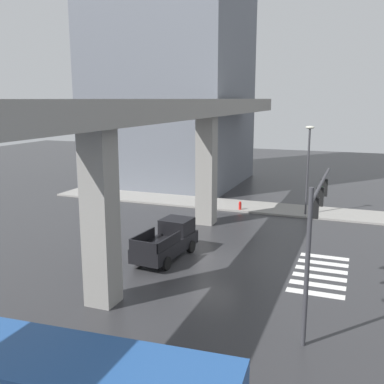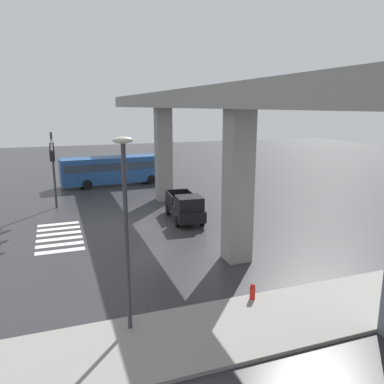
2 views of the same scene
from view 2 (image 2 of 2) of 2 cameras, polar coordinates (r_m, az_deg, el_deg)
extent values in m
plane|color=#2D2D30|center=(27.05, -6.34, -5.15)|extent=(120.00, 120.00, 0.00)
cube|color=silver|center=(29.03, -19.20, -4.54)|extent=(0.55, 2.80, 0.01)
cube|color=silver|center=(27.98, -19.16, -5.17)|extent=(0.55, 2.80, 0.01)
cube|color=silver|center=(26.93, -19.12, -5.86)|extent=(0.55, 2.80, 0.01)
cube|color=silver|center=(25.88, -19.07, -6.60)|extent=(0.55, 2.80, 0.01)
cube|color=silver|center=(24.84, -19.02, -7.41)|extent=(0.55, 2.80, 0.01)
cube|color=silver|center=(23.81, -18.96, -8.29)|extent=(0.55, 2.80, 0.01)
cube|color=gray|center=(26.66, -0.08, 13.65)|extent=(49.18, 2.59, 1.20)
cube|color=gray|center=(33.84, -4.25, 5.52)|extent=(1.30, 1.30, 8.10)
cube|color=gray|center=(20.40, 6.83, 0.72)|extent=(1.30, 1.30, 8.10)
cube|color=gray|center=(16.29, 12.83, -17.75)|extent=(4.00, 36.00, 0.15)
cube|color=black|center=(28.36, -1.15, -2.59)|extent=(5.24, 2.32, 0.80)
cube|color=black|center=(26.78, -0.41, -1.62)|extent=(1.84, 1.88, 0.90)
cube|color=#3F5160|center=(26.34, -0.16, -1.86)|extent=(0.24, 1.67, 0.77)
cube|color=black|center=(29.47, -0.05, -0.59)|extent=(2.65, 0.32, 0.60)
cube|color=black|center=(29.08, -3.37, -0.79)|extent=(2.65, 0.32, 0.60)
cube|color=black|center=(30.55, -2.29, -0.13)|extent=(0.24, 1.75, 0.60)
cylinder|color=black|center=(27.23, 1.50, -4.11)|extent=(0.78, 0.34, 0.76)
cylinder|color=black|center=(26.79, -2.21, -4.40)|extent=(0.78, 0.34, 0.76)
cylinder|color=black|center=(30.16, -0.21, -2.44)|extent=(0.78, 0.34, 0.76)
cylinder|color=black|center=(29.76, -3.57, -2.67)|extent=(0.78, 0.34, 0.76)
cube|color=#234C8C|center=(41.64, -11.56, 3.29)|extent=(3.22, 10.94, 2.70)
cube|color=#2D3D4C|center=(41.57, -11.59, 3.93)|extent=(3.22, 10.41, 0.76)
cube|color=#2D3D4C|center=(43.01, -4.58, 4.25)|extent=(2.25, 0.23, 1.49)
cylinder|color=black|center=(43.92, -7.02, 2.40)|extent=(0.41, 0.98, 0.96)
cylinder|color=black|center=(41.62, -6.04, 1.85)|extent=(0.41, 0.98, 0.96)
cylinder|color=black|center=(42.53, -15.76, 1.67)|extent=(0.41, 0.98, 0.96)
cylinder|color=black|center=(40.15, -15.26, 1.07)|extent=(0.41, 0.98, 0.96)
cylinder|color=#38383D|center=(33.19, -19.82, 3.01)|extent=(0.18, 0.18, 6.20)
cylinder|color=#38383D|center=(28.61, -20.13, 6.61)|extent=(8.60, 0.14, 0.14)
cube|color=black|center=(31.35, -20.07, 6.12)|extent=(0.24, 0.32, 0.84)
sphere|color=red|center=(31.32, -20.11, 6.59)|extent=(0.17, 0.17, 0.17)
cube|color=black|center=(29.16, -20.05, 5.69)|extent=(0.24, 0.32, 0.84)
sphere|color=red|center=(29.14, -20.09, 6.19)|extent=(0.17, 0.17, 0.17)
cube|color=black|center=(26.98, -20.04, 5.18)|extent=(0.24, 0.32, 0.84)
sphere|color=red|center=(26.95, -20.08, 5.73)|extent=(0.17, 0.17, 0.17)
cube|color=#19722D|center=(28.43, -20.06, 5.67)|extent=(1.10, 0.04, 0.28)
cylinder|color=#38383D|center=(13.91, -9.64, -7.43)|extent=(0.16, 0.16, 7.00)
ellipsoid|color=beige|center=(13.13, -10.23, 7.58)|extent=(0.44, 0.70, 0.24)
cylinder|color=red|center=(17.20, 8.96, -14.80)|extent=(0.24, 0.24, 0.70)
sphere|color=red|center=(17.03, 9.00, -13.63)|extent=(0.22, 0.22, 0.22)
camera|label=1|loc=(48.99, -22.42, 12.99)|focal=41.86mm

